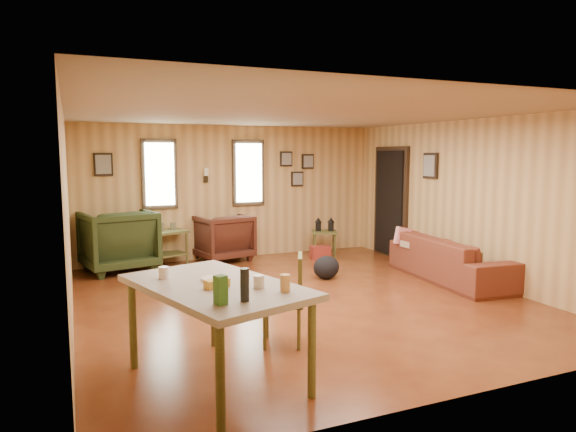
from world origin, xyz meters
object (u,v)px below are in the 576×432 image
at_px(recliner_green, 118,237).
at_px(side_table, 325,230).
at_px(recliner_brown, 222,235).
at_px(sofa, 452,251).
at_px(end_table, 168,241).
at_px(dining_table, 216,293).

distance_m(recliner_green, side_table, 3.64).
xyz_separation_m(recliner_brown, side_table, (1.85, -0.37, 0.04)).
bearing_deg(recliner_green, sofa, 137.90).
relative_size(recliner_brown, end_table, 1.25).
relative_size(recliner_brown, recliner_green, 0.83).
relative_size(recliner_brown, dining_table, 0.49).
bearing_deg(sofa, recliner_brown, 50.41).
bearing_deg(side_table, end_table, 172.53).
distance_m(sofa, dining_table, 4.65).
relative_size(end_table, dining_table, 0.39).
bearing_deg(sofa, side_table, 26.39).
distance_m(sofa, recliner_green, 5.26).
xyz_separation_m(recliner_brown, end_table, (-0.96, 0.00, -0.05)).
bearing_deg(dining_table, side_table, 36.76).
height_order(side_table, dining_table, dining_table).
relative_size(recliner_green, end_table, 1.49).
height_order(sofa, recliner_brown, recliner_brown).
bearing_deg(dining_table, end_table, 67.86).
bearing_deg(side_table, recliner_brown, 168.76).
relative_size(recliner_green, dining_table, 0.59).
xyz_separation_m(recliner_green, side_table, (3.63, -0.22, -0.05)).
bearing_deg(recliner_green, dining_table, 82.51).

